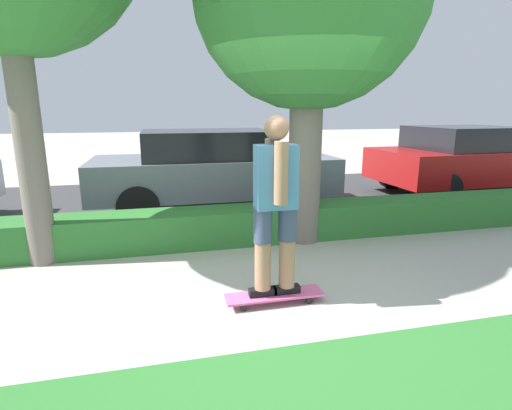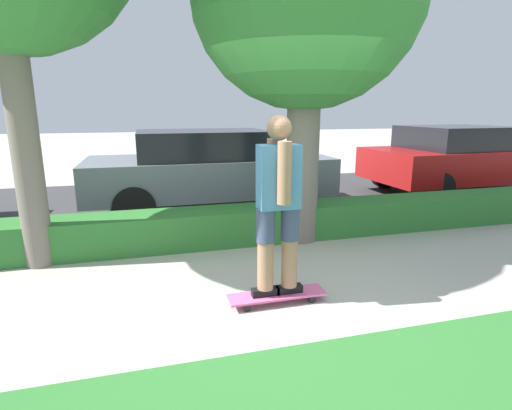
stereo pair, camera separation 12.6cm
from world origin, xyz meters
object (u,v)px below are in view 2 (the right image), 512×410
skater_person (278,203)px  parked_car_rear (457,158)px  skateboard (277,295)px  parked_car_middle (208,169)px

skater_person → parked_car_rear: 6.67m
skateboard → parked_car_rear: (5.40, 3.91, 0.69)m
skateboard → parked_car_middle: (-0.07, 3.74, 0.69)m
parked_car_rear → skater_person: bearing=-146.0°
skateboard → skater_person: skater_person is taller
skater_person → parked_car_middle: 3.75m
skater_person → parked_car_rear: bearing=35.9°
skateboard → parked_car_rear: bearing=35.9°
skateboard → parked_car_middle: parked_car_middle is taller
parked_car_middle → parked_car_rear: (5.48, 0.17, -0.00)m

